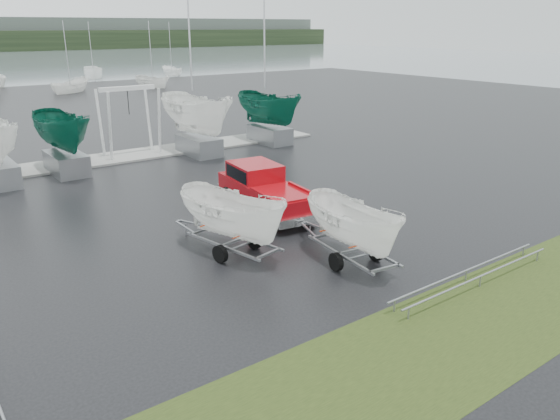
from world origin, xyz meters
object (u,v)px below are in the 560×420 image
Objects in this scene: trailer_hitched at (356,185)px; trailer_parked at (232,174)px; pickup_truck at (263,188)px; boat_hoist at (129,111)px.

trailer_parked is at bearing 139.15° from trailer_hitched.
boat_hoist reaches higher than pickup_truck.
trailer_parked is 16.49m from boat_hoist.
pickup_truck is at bearing -87.73° from boat_hoist.
trailer_parked reaches higher than boat_hoist.
boat_hoist is at bearing 99.30° from pickup_truck.
trailer_parked is at bearing -100.40° from boat_hoist.
trailer_hitched is at bearing -90.78° from boat_hoist.
boat_hoist is (0.26, 19.22, -0.02)m from trailer_hitched.
trailer_hitched is (-0.77, -6.28, 1.71)m from pickup_truck.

